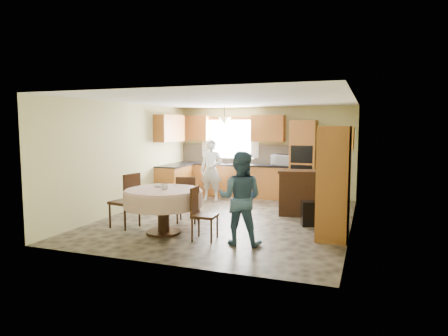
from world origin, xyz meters
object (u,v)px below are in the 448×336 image
sideboard (308,195)px  person_sink (211,170)px  cupboard (334,182)px  oven_tower (303,161)px  person_dining (240,198)px  chair_left (128,198)px  chair_right (201,211)px  chair_back (187,197)px  dining_table (163,199)px

sideboard → person_sink: size_ratio=0.81×
sideboard → cupboard: cupboard is taller
oven_tower → person_dining: size_ratio=1.36×
chair_left → person_sink: size_ratio=0.66×
oven_tower → person_dining: bearing=-94.6°
sideboard → chair_right: size_ratio=1.42×
sideboard → cupboard: 1.76m
oven_tower → person_dining: 4.39m
chair_right → person_sink: 3.73m
cupboard → chair_back: bearing=180.0°
sideboard → dining_table: (-2.29, -2.39, 0.17)m
oven_tower → cupboard: 3.52m
cupboard → chair_right: bearing=-154.9°
chair_left → chair_back: (0.91, 0.74, -0.06)m
chair_left → cupboard: bearing=111.2°
chair_back → chair_right: chair_back is taller
dining_table → chair_back: bearing=85.4°
chair_left → chair_right: (1.66, -0.27, -0.08)m
chair_left → dining_table: bearing=92.4°
oven_tower → chair_back: bearing=-118.5°
dining_table → person_dining: bearing=-6.3°
sideboard → dining_table: size_ratio=0.91×
person_dining → chair_left: bearing=-11.8°
sideboard → dining_table: sideboard is taller
dining_table → chair_right: chair_right is taller
sideboard → chair_left: (-3.14, -2.28, 0.12)m
oven_tower → chair_left: 4.93m
person_sink → cupboard: bearing=-43.6°
person_dining → oven_tower: bearing=-99.6°
chair_right → person_sink: size_ratio=0.57×
oven_tower → chair_right: size_ratio=2.29×
chair_back → cupboard: bearing=164.5°
chair_right → chair_back: bearing=32.3°
oven_tower → chair_left: bearing=-123.8°
chair_left → person_dining: (2.38, -0.29, 0.19)m
cupboard → dining_table: bearing=-164.0°
cupboard → chair_back: cupboard is taller
person_sink → person_dining: person_sink is taller
chair_back → person_sink: person_sink is taller
oven_tower → chair_back: size_ratio=2.20×
sideboard → cupboard: size_ratio=0.67×
cupboard → person_dining: size_ratio=1.27×
chair_back → person_sink: 2.57m
chair_right → oven_tower: bearing=-18.0°
dining_table → person_sink: (-0.40, 3.36, 0.17)m
chair_left → chair_back: size_ratio=1.11×
chair_left → chair_back: 1.17m
oven_tower → chair_right: 4.52m
dining_table → cupboard: bearing=16.0°
oven_tower → sideboard: oven_tower is taller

